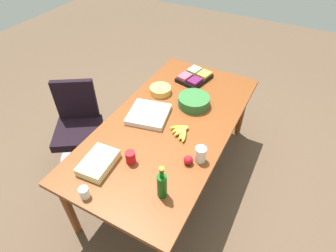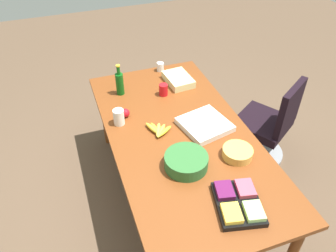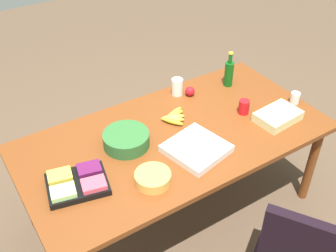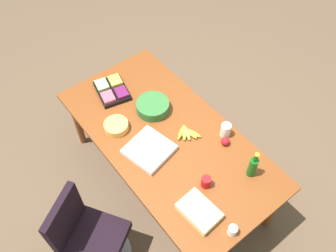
{
  "view_description": "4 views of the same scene",
  "coord_description": "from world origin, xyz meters",
  "px_view_note": "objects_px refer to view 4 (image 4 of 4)",
  "views": [
    {
      "loc": [
        1.72,
        0.89,
        2.49
      ],
      "look_at": [
        0.12,
        0.04,
        0.84
      ],
      "focal_mm": 29.47,
      "sensor_mm": 36.0,
      "label": 1
    },
    {
      "loc": [
        -1.88,
        0.77,
        2.56
      ],
      "look_at": [
        0.06,
        0.08,
        0.85
      ],
      "focal_mm": 36.05,
      "sensor_mm": 36.0,
      "label": 2
    },
    {
      "loc": [
        -1.24,
        -1.85,
        2.6
      ],
      "look_at": [
        -0.03,
        0.05,
        0.84
      ],
      "focal_mm": 43.69,
      "sensor_mm": 36.0,
      "label": 3
    },
    {
      "loc": [
        1.49,
        -1.16,
        3.43
      ],
      "look_at": [
        -0.07,
        0.06,
        0.82
      ],
      "focal_mm": 38.27,
      "sensor_mm": 36.0,
      "label": 4
    }
  ],
  "objects_px": {
    "conference_table": "(167,141)",
    "office_chair": "(90,240)",
    "mayo_jar": "(226,130)",
    "pizza_box": "(149,150)",
    "chip_bowl": "(116,126)",
    "wine_bottle": "(253,167)",
    "apple_red": "(225,141)",
    "banana_bunch": "(187,133)",
    "paper_cup": "(233,230)",
    "red_solo_cup": "(206,182)",
    "sheet_cake": "(199,211)",
    "salad_bowl": "(153,106)",
    "fruit_platter": "(112,90)"
  },
  "relations": [
    {
      "from": "paper_cup",
      "to": "wine_bottle",
      "type": "bearing_deg",
      "value": 119.46
    },
    {
      "from": "apple_red",
      "to": "paper_cup",
      "type": "bearing_deg",
      "value": -39.91
    },
    {
      "from": "conference_table",
      "to": "chip_bowl",
      "type": "bearing_deg",
      "value": -139.57
    },
    {
      "from": "apple_red",
      "to": "office_chair",
      "type": "bearing_deg",
      "value": -96.48
    },
    {
      "from": "wine_bottle",
      "to": "office_chair",
      "type": "bearing_deg",
      "value": -110.9
    },
    {
      "from": "conference_table",
      "to": "office_chair",
      "type": "height_order",
      "value": "office_chair"
    },
    {
      "from": "office_chair",
      "to": "mayo_jar",
      "type": "relative_size",
      "value": 6.93
    },
    {
      "from": "sheet_cake",
      "to": "chip_bowl",
      "type": "bearing_deg",
      "value": -177.32
    },
    {
      "from": "sheet_cake",
      "to": "apple_red",
      "type": "bearing_deg",
      "value": 119.81
    },
    {
      "from": "banana_bunch",
      "to": "pizza_box",
      "type": "relative_size",
      "value": 0.61
    },
    {
      "from": "paper_cup",
      "to": "fruit_platter",
      "type": "height_order",
      "value": "paper_cup"
    },
    {
      "from": "conference_table",
      "to": "office_chair",
      "type": "distance_m",
      "value": 1.1
    },
    {
      "from": "banana_bunch",
      "to": "chip_bowl",
      "type": "relative_size",
      "value": 0.97
    },
    {
      "from": "fruit_platter",
      "to": "salad_bowl",
      "type": "height_order",
      "value": "salad_bowl"
    },
    {
      "from": "pizza_box",
      "to": "apple_red",
      "type": "bearing_deg",
      "value": 46.25
    },
    {
      "from": "fruit_platter",
      "to": "sheet_cake",
      "type": "height_order",
      "value": "fruit_platter"
    },
    {
      "from": "paper_cup",
      "to": "pizza_box",
      "type": "relative_size",
      "value": 0.25
    },
    {
      "from": "wine_bottle",
      "to": "apple_red",
      "type": "relative_size",
      "value": 3.95
    },
    {
      "from": "banana_bunch",
      "to": "apple_red",
      "type": "bearing_deg",
      "value": 34.54
    },
    {
      "from": "mayo_jar",
      "to": "pizza_box",
      "type": "bearing_deg",
      "value": -113.13
    },
    {
      "from": "fruit_platter",
      "to": "chip_bowl",
      "type": "relative_size",
      "value": 1.84
    },
    {
      "from": "red_solo_cup",
      "to": "chip_bowl",
      "type": "height_order",
      "value": "red_solo_cup"
    },
    {
      "from": "chip_bowl",
      "to": "paper_cup",
      "type": "bearing_deg",
      "value": 6.03
    },
    {
      "from": "conference_table",
      "to": "banana_bunch",
      "type": "height_order",
      "value": "banana_bunch"
    },
    {
      "from": "red_solo_cup",
      "to": "office_chair",
      "type": "bearing_deg",
      "value": -110.36
    },
    {
      "from": "chip_bowl",
      "to": "wine_bottle",
      "type": "bearing_deg",
      "value": 29.68
    },
    {
      "from": "banana_bunch",
      "to": "chip_bowl",
      "type": "distance_m",
      "value": 0.65
    },
    {
      "from": "conference_table",
      "to": "paper_cup",
      "type": "bearing_deg",
      "value": -9.35
    },
    {
      "from": "banana_bunch",
      "to": "apple_red",
      "type": "height_order",
      "value": "apple_red"
    },
    {
      "from": "office_chair",
      "to": "chip_bowl",
      "type": "xyz_separation_m",
      "value": [
        -0.59,
        0.71,
        0.45
      ]
    },
    {
      "from": "conference_table",
      "to": "salad_bowl",
      "type": "bearing_deg",
      "value": 165.43
    },
    {
      "from": "banana_bunch",
      "to": "red_solo_cup",
      "type": "height_order",
      "value": "red_solo_cup"
    },
    {
      "from": "paper_cup",
      "to": "red_solo_cup",
      "type": "height_order",
      "value": "red_solo_cup"
    },
    {
      "from": "salad_bowl",
      "to": "chip_bowl",
      "type": "bearing_deg",
      "value": -94.11
    },
    {
      "from": "paper_cup",
      "to": "fruit_platter",
      "type": "xyz_separation_m",
      "value": [
        -1.77,
        0.07,
        -0.01
      ]
    },
    {
      "from": "red_solo_cup",
      "to": "pizza_box",
      "type": "distance_m",
      "value": 0.58
    },
    {
      "from": "office_chair",
      "to": "paper_cup",
      "type": "xyz_separation_m",
      "value": [
        0.78,
        0.85,
        0.46
      ]
    },
    {
      "from": "apple_red",
      "to": "salad_bowl",
      "type": "height_order",
      "value": "salad_bowl"
    },
    {
      "from": "apple_red",
      "to": "pizza_box",
      "type": "bearing_deg",
      "value": -121.4
    },
    {
      "from": "conference_table",
      "to": "paper_cup",
      "type": "distance_m",
      "value": 1.03
    },
    {
      "from": "conference_table",
      "to": "sheet_cake",
      "type": "relative_size",
      "value": 6.8
    },
    {
      "from": "paper_cup",
      "to": "mayo_jar",
      "type": "bearing_deg",
      "value": 139.78
    },
    {
      "from": "salad_bowl",
      "to": "sheet_cake",
      "type": "bearing_deg",
      "value": -17.94
    },
    {
      "from": "office_chair",
      "to": "banana_bunch",
      "type": "bearing_deg",
      "value": 96.48
    },
    {
      "from": "wine_bottle",
      "to": "apple_red",
      "type": "xyz_separation_m",
      "value": [
        -0.35,
        0.04,
        -0.08
      ]
    },
    {
      "from": "fruit_platter",
      "to": "chip_bowl",
      "type": "distance_m",
      "value": 0.46
    },
    {
      "from": "wine_bottle",
      "to": "conference_table",
      "type": "bearing_deg",
      "value": -156.73
    },
    {
      "from": "pizza_box",
      "to": "sheet_cake",
      "type": "relative_size",
      "value": 1.12
    },
    {
      "from": "conference_table",
      "to": "mayo_jar",
      "type": "bearing_deg",
      "value": 54.62
    },
    {
      "from": "office_chair",
      "to": "pizza_box",
      "type": "bearing_deg",
      "value": 103.88
    }
  ]
}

